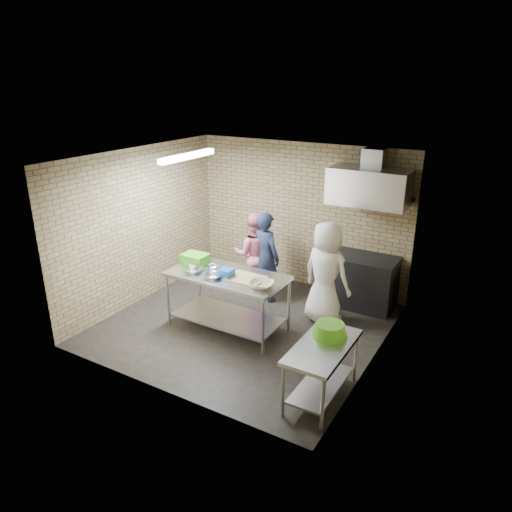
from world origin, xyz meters
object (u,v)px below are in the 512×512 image
Objects in this scene: side_counter at (321,372)px; blue_tub at (226,273)px; bottle_green at (399,193)px; green_crate at (195,259)px; woman_white at (326,273)px; green_basin at (330,330)px; man_navy at (266,257)px; woman_pink at (254,254)px; stove at (360,281)px; prep_table at (228,301)px; bottle_red at (375,189)px.

side_counter is 5.86× the size of blue_tub.
green_crate is at bearing -143.73° from bottle_green.
side_counter is 0.70× the size of woman_white.
green_basin is 0.28× the size of man_navy.
woman_pink is at bearing -2.00° from man_navy.
stove is 1.01m from woman_white.
woman_pink is (-0.29, 1.31, 0.31)m from prep_table.
bottle_green reaches higher than side_counter.
bottle_green is at bearing 0.00° from bottle_red.
bottle_red is 0.11× the size of woman_white.
side_counter is 2.93× the size of green_crate.
side_counter is at bearing -90.00° from bottle_green.
blue_tub is at bearing 163.95° from green_basin.
side_counter is 6.67× the size of bottle_red.
blue_tub is at bearing 55.68° from woman_white.
woman_pink reaches higher than green_crate.
blue_tub reaches higher than stove.
bottle_red reaches higher than woman_white.
prep_table is 4.50× the size of green_crate.
woman_white is at bearing -176.50° from man_navy.
side_counter is 2.61× the size of green_basin.
woman_white is (1.94, 0.85, -0.15)m from green_crate.
bottle_red is (2.28, 1.97, 1.03)m from green_crate.
prep_table is at bearing -9.73° from green_crate.
woman_pink is at bearing 103.49° from blue_tub.
prep_table is at bearing 105.00° from man_navy.
green_crate is 1.28m from woman_pink.
bottle_green is at bearing 46.49° from prep_table.
stove is at bearing -151.93° from bottle_green.
man_navy is at bearing -156.44° from bottle_green.
blue_tub is (-1.48, -1.95, 0.54)m from stove.
blue_tub is (0.05, -0.10, 0.53)m from prep_table.
prep_table is at bearing 76.13° from woman_pink.
blue_tub is 0.45× the size of green_basin.
green_crate is (-2.23, -1.73, 0.55)m from stove.
prep_table is 2.18m from side_counter.
prep_table is 1.62m from woman_white.
side_counter is 3.44m from bottle_red.
man_navy is (-1.99, 2.12, 0.44)m from side_counter.
woman_white is at bearing 114.06° from green_basin.
stove is (-0.45, 2.75, 0.08)m from side_counter.
prep_table is at bearing -133.51° from bottle_green.
woman_white reaches higher than green_basin.
side_counter is 0.77× the size of woman_pink.
green_crate is (-2.68, 1.02, 0.63)m from side_counter.
green_crate reaches higher than stove.
woman_pink reaches higher than prep_table.
green_crate is at bearing 44.62° from woman_pink.
prep_table reaches higher than stove.
woman_white reaches higher than green_crate.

